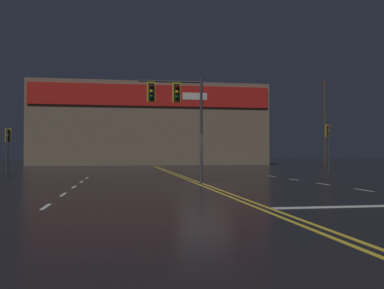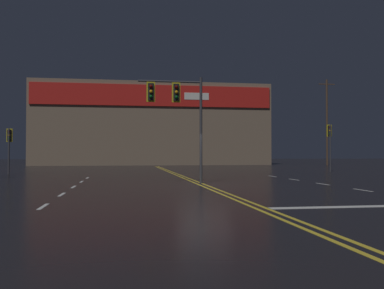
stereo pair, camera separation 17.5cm
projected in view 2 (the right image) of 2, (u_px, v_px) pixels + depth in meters
The scene contains 7 objects.
ground_plane at pixel (204, 185), 20.07m from camera, with size 200.00×200.00×0.00m, color black.
road_markings at pixel (242, 188), 18.40m from camera, with size 17.65×60.00×0.01m.
traffic_signal_median at pixel (175, 103), 21.27m from camera, with size 3.22×0.36×5.34m.
traffic_signal_corner_northwest at pixel (9, 141), 31.53m from camera, with size 0.42×0.36×3.35m.
traffic_signal_corner_northeast at pixel (330, 137), 35.27m from camera, with size 0.42×0.36×3.90m.
building_backdrop at pixel (152, 125), 59.33m from camera, with size 31.16×10.23×10.80m.
utility_pole_row at pixel (156, 119), 52.64m from camera, with size 47.77×0.26×11.25m.
Camera 2 is at (-3.67, -19.78, 1.49)m, focal length 40.00 mm.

